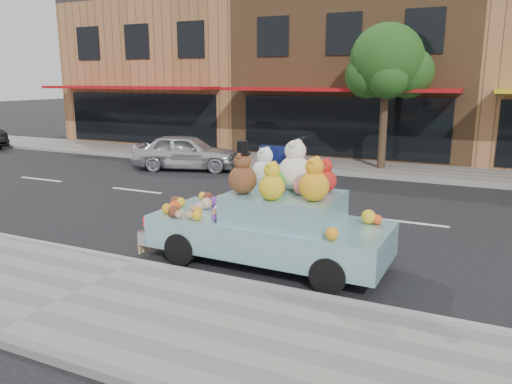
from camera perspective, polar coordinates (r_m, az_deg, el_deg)
The scene contains 10 objects.
ground at distance 13.42m, azimuth -0.01°, elevation -1.46°, with size 120.00×120.00×0.00m, color black.
near_sidewalk at distance 8.32m, azimuth -19.92°, elevation -11.05°, with size 60.00×3.00×0.12m, color gray.
far_sidewalk at distance 19.36m, azimuth 8.26°, elevation 3.05°, with size 60.00×3.00×0.12m, color gray.
near_kerb at distance 9.34m, azimuth -13.39°, elevation -7.92°, with size 60.00×0.12×0.13m, color gray.
far_kerb at distance 17.95m, azimuth 6.84°, elevation 2.33°, with size 60.00×0.12×0.13m, color gray.
storefront_left at distance 28.38m, azimuth -8.17°, elevation 13.41°, with size 10.00×9.80×7.30m.
storefront_mid at distance 24.37m, azimuth 12.46°, elevation 13.35°, with size 10.00×9.80×7.30m.
street_tree at distance 18.65m, azimuth 14.81°, elevation 13.61°, with size 3.00×2.70×5.22m.
car_silver at distance 18.69m, azimuth -7.98°, elevation 4.57°, with size 1.56×3.87×1.32m, color silver.
art_car at distance 9.02m, azimuth 1.68°, elevation -3.27°, with size 4.52×1.84×2.28m.
Camera 1 is at (5.56, -11.75, 3.33)m, focal length 35.00 mm.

